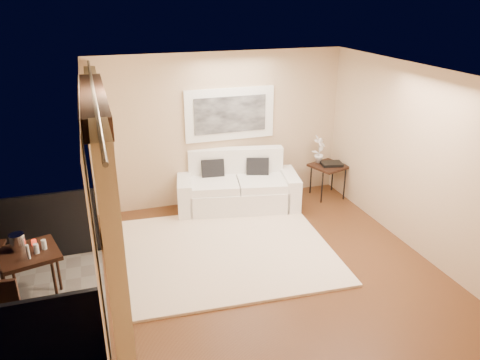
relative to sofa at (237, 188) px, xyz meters
name	(u,v)px	position (x,y,z in m)	size (l,w,h in m)	color
floor	(270,268)	(-0.18, -2.09, -0.36)	(5.00, 5.00, 0.00)	brown
room_shell	(93,102)	(-2.31, -2.09, 2.16)	(5.00, 6.40, 5.00)	white
balcony	(13,302)	(-3.48, -2.09, -0.18)	(1.81, 2.60, 1.17)	#605B56
curtains	(106,201)	(-2.29, -2.09, 0.98)	(0.16, 4.80, 2.64)	tan
artwork	(230,114)	(-0.01, 0.37, 1.26)	(1.62, 0.07, 0.92)	white
rug	(227,250)	(-0.64, -1.48, -0.34)	(3.06, 2.67, 0.04)	#FDE7CB
sofa	(237,188)	(0.00, 0.00, 0.00)	(2.25, 1.30, 1.02)	white
side_table	(328,168)	(1.75, -0.09, 0.21)	(0.73, 0.73, 0.63)	black
tray	(332,164)	(1.80, -0.12, 0.30)	(0.38, 0.28, 0.05)	black
orchid	(319,149)	(1.63, 0.09, 0.53)	(0.28, 0.19, 0.53)	white
bistro_table	(30,258)	(-3.23, -1.99, 0.32)	(0.79, 0.79, 0.76)	black
ice_bucket	(18,242)	(-3.35, -1.88, 0.50)	(0.18, 0.18, 0.20)	silver
candle	(34,243)	(-3.18, -1.83, 0.44)	(0.06, 0.06, 0.07)	red
vase	(28,252)	(-3.21, -2.15, 0.49)	(0.04, 0.04, 0.18)	white
glass_a	(36,249)	(-3.13, -2.04, 0.46)	(0.06, 0.06, 0.12)	white
glass_b	(44,244)	(-3.05, -1.97, 0.46)	(0.06, 0.06, 0.12)	silver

